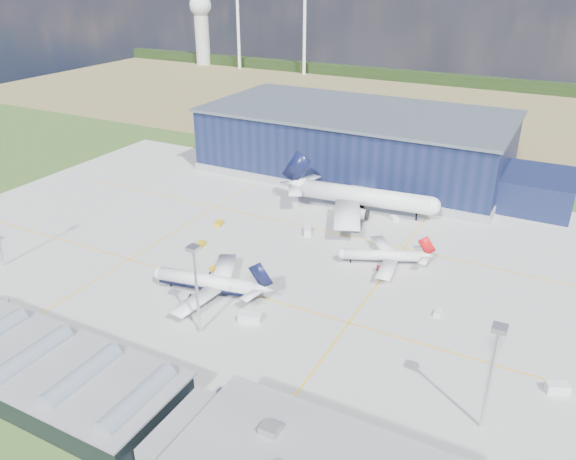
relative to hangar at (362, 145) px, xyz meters
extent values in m
plane|color=#355B22|center=(-2.81, -94.80, -11.62)|extent=(600.00, 600.00, 0.00)
cube|color=#A9A9A4|center=(-2.81, -84.80, -11.59)|extent=(220.00, 160.00, 0.06)
cube|color=#FDB90D|center=(-2.81, -104.80, -11.54)|extent=(180.00, 0.40, 0.02)
cube|color=#FDB90D|center=(-2.81, -59.80, -11.54)|extent=(180.00, 0.40, 0.02)
cube|color=#FDB90D|center=(-32.81, -84.80, -11.54)|extent=(0.40, 120.00, 0.02)
cube|color=#FDB90D|center=(37.19, -84.80, -11.54)|extent=(0.40, 120.00, 0.02)
cube|color=olive|center=(-2.81, 125.20, -11.62)|extent=(600.00, 220.00, 0.01)
cube|color=black|center=(-2.81, 205.20, -7.62)|extent=(600.00, 8.00, 8.00)
cylinder|color=white|center=(-182.81, 195.20, 23.38)|extent=(2.40, 2.40, 70.00)
cylinder|color=white|center=(-122.81, 195.20, 23.38)|extent=(2.40, 2.40, 70.00)
cylinder|color=silver|center=(-222.81, 200.20, 8.38)|extent=(12.00, 12.00, 40.00)
sphere|color=white|center=(-222.81, 200.20, 36.38)|extent=(18.00, 18.00, 18.00)
cube|color=#111A38|center=(-2.81, 0.20, 0.88)|extent=(120.00, 60.00, 25.00)
cube|color=gray|center=(-2.81, 0.20, -10.02)|extent=(121.00, 61.00, 3.20)
cube|color=#535E69|center=(-2.81, 0.20, 13.88)|extent=(122.00, 62.00, 1.20)
cube|color=#111A38|center=(69.19, -4.80, -5.62)|extent=(24.00, 30.00, 12.00)
cube|color=black|center=(52.19, -143.60, -8.62)|extent=(44.00, 0.40, 1.40)
cube|color=black|center=(52.19, -143.60, -5.12)|extent=(44.00, 0.40, 1.40)
cube|color=#A2A19D|center=(42.19, -152.80, -1.52)|extent=(3.20, 2.60, 1.60)
cube|color=black|center=(-12.81, -154.80, -8.62)|extent=(65.00, 22.00, 6.00)
cube|color=slate|center=(-12.81, -154.80, -5.42)|extent=(66.00, 23.00, 0.50)
cube|color=slate|center=(27.19, -154.80, -8.62)|extent=(10.00, 18.00, 6.00)
cylinder|color=gray|center=(-12.81, -154.80, -5.22)|extent=(4.40, 18.00, 4.40)
cylinder|color=gray|center=(1.19, -154.80, -5.22)|extent=(4.40, 18.00, 4.40)
cylinder|color=gray|center=(15.19, -154.80, -5.22)|extent=(4.40, 18.00, 4.40)
cylinder|color=silver|center=(7.19, -124.80, -0.62)|extent=(0.70, 0.70, 22.00)
cube|color=silver|center=(7.19, -124.80, 10.88)|extent=(2.60, 2.60, 1.00)
cylinder|color=silver|center=(72.19, -124.80, -0.62)|extent=(0.70, 0.70, 22.00)
cube|color=silver|center=(72.19, -124.80, 10.88)|extent=(2.60, 2.60, 1.00)
cube|color=gold|center=(-19.03, -87.93, -10.89)|extent=(2.72, 3.81, 1.45)
cube|color=gold|center=(-6.20, -98.56, -10.93)|extent=(3.39, 3.80, 1.38)
cube|color=silver|center=(15.54, -115.63, -10.40)|extent=(6.03, 3.94, 2.43)
cube|color=silver|center=(55.60, -91.41, -11.04)|extent=(1.79, 2.67, 1.15)
cube|color=silver|center=(6.36, -64.44, -10.49)|extent=(4.17, 5.42, 2.26)
cube|color=gold|center=(-22.79, -72.54, -10.87)|extent=(2.84, 3.81, 1.50)
cube|color=silver|center=(28.08, -40.97, -10.92)|extent=(3.72, 3.81, 1.39)
cube|color=silver|center=(84.18, -107.83, -10.53)|extent=(5.03, 3.80, 2.18)
imported|color=#99999E|center=(9.49, -142.80, -11.04)|extent=(3.60, 2.14, 1.15)
imported|color=#99999E|center=(15.68, -142.80, -11.09)|extent=(3.38, 2.06, 1.05)
camera|label=1|loc=(77.00, -212.71, 67.79)|focal=35.00mm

